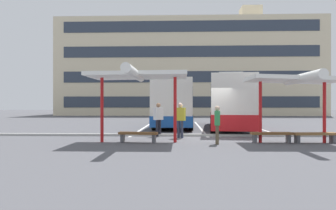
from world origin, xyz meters
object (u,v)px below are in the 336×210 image
waiting_passenger_1 (180,118)px  waiting_passenger_2 (158,117)px  coach_bus_1 (229,104)px  waiting_shelter_1 (294,81)px  coach_bus_0 (175,104)px  bench_1 (271,135)px  bench_0 (138,135)px  waiting_passenger_0 (217,122)px  waiting_shelter_0 (138,77)px  bench_2 (315,135)px

waiting_passenger_1 → waiting_passenger_2: size_ratio=1.00×
coach_bus_1 → waiting_shelter_1: (1.49, -8.50, 0.96)m
coach_bus_0 → waiting_shelter_1: 11.52m
bench_1 → waiting_passenger_1: (-3.94, 1.77, 0.67)m
bench_0 → coach_bus_1: bearing=58.4°
waiting_passenger_0 → bench_1: bearing=14.6°
waiting_passenger_1 → bench_1: bearing=-24.2°
waiting_passenger_0 → coach_bus_1: bearing=78.5°
waiting_shelter_0 → bench_2: bearing=1.6°
coach_bus_0 → waiting_passenger_2: size_ratio=5.93×
bench_1 → waiting_passenger_2: size_ratio=1.02×
bench_1 → waiting_passenger_2: 5.73m
bench_0 → bench_2: size_ratio=0.92×
coach_bus_1 → bench_0: coach_bus_1 is taller
coach_bus_1 → bench_1: 8.40m
waiting_passenger_0 → bench_2: bearing=7.0°
waiting_shelter_0 → coach_bus_0: bearing=82.1°
waiting_shelter_0 → waiting_passenger_0: (3.36, -0.30, -1.93)m
waiting_shelter_0 → waiting_passenger_2: 3.50m
coach_bus_0 → bench_1: bearing=-66.6°
bench_0 → waiting_shelter_1: 7.05m
coach_bus_1 → coach_bus_0: bearing=155.2°
coach_bus_1 → bench_1: coach_bus_1 is taller
bench_0 → bench_1: bearing=1.2°
coach_bus_1 → bench_1: bearing=-85.9°
waiting_shelter_1 → bench_2: (0.90, 0.11, -2.31)m
waiting_passenger_1 → waiting_passenger_2: (-1.13, 0.81, -0.00)m
waiting_shelter_0 → waiting_passenger_2: size_ratio=2.68×
bench_1 → waiting_passenger_0: size_ratio=1.10×
waiting_passenger_1 → waiting_passenger_2: 1.39m
coach_bus_0 → waiting_shelter_0: 10.49m
coach_bus_0 → bench_2: size_ratio=5.45×
bench_1 → bench_2: 1.80m
waiting_shelter_0 → bench_2: waiting_shelter_0 is taller
waiting_passenger_0 → waiting_passenger_2: waiting_passenger_2 is taller
bench_2 → waiting_passenger_1: bearing=161.8°
waiting_shelter_0 → waiting_passenger_1: bearing=49.0°
bench_1 → waiting_passenger_0: (-2.40, -0.63, 0.57)m
coach_bus_1 → waiting_shelter_1: bearing=-80.1°
bench_1 → waiting_shelter_0: bearing=-176.8°
bench_2 → waiting_passenger_2: waiting_passenger_2 is taller
coach_bus_0 → waiting_shelter_0: size_ratio=2.21×
coach_bus_1 → waiting_passenger_2: 7.28m
bench_0 → waiting_passenger_2: (0.69, 2.70, 0.67)m
bench_0 → waiting_passenger_0: (3.36, -0.50, 0.58)m
coach_bus_1 → waiting_passenger_1: bearing=-117.3°
bench_1 → waiting_shelter_1: bearing=-13.8°
waiting_passenger_0 → waiting_passenger_2: (-2.67, 3.20, 0.10)m
coach_bus_0 → waiting_passenger_2: 7.49m
bench_0 → waiting_shelter_1: bearing=-0.8°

